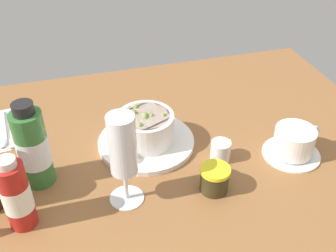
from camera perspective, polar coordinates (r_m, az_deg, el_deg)
name	(u,v)px	position (r cm, az deg, el deg)	size (l,w,h in cm)	color
ground_plane	(163,163)	(88.46, -0.65, -5.24)	(110.00, 84.00, 3.00)	brown
porridge_bowl	(146,131)	(89.04, -3.18, -0.77)	(21.75, 21.75, 8.60)	white
cutlery_setting	(10,129)	(102.50, -21.59, -0.35)	(14.63, 18.84, 0.90)	white
coffee_cup	(294,143)	(90.34, 17.50, -2.28)	(13.37, 12.56, 6.75)	white
creamer_jug	(221,150)	(86.41, 7.56, -3.47)	(5.21, 4.29, 5.08)	white
wine_glass	(123,150)	(70.84, -6.47, -3.39)	(6.69, 6.69, 19.26)	white
jam_jar	(215,179)	(79.04, 6.66, -7.50)	(5.93, 5.93, 5.43)	#362F17
sauce_bottle_green	(33,147)	(81.10, -18.71, -2.84)	(6.21, 6.21, 18.59)	#337233
sauce_bottle_red	(16,195)	(74.23, -20.82, -9.22)	(5.09, 5.09, 15.10)	#B21E19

